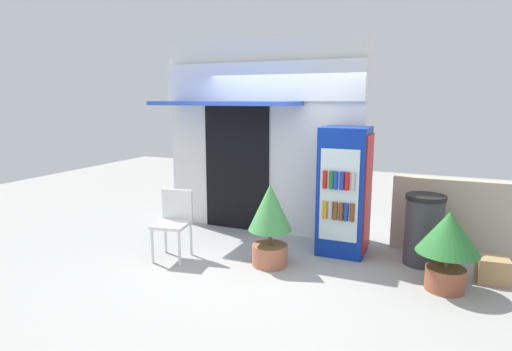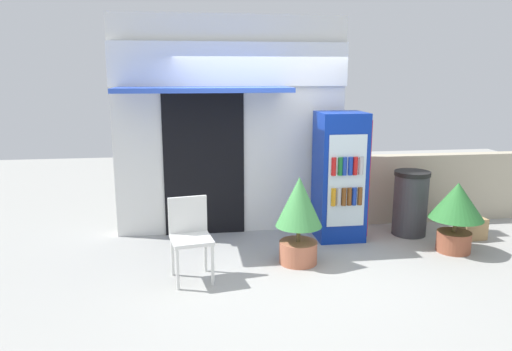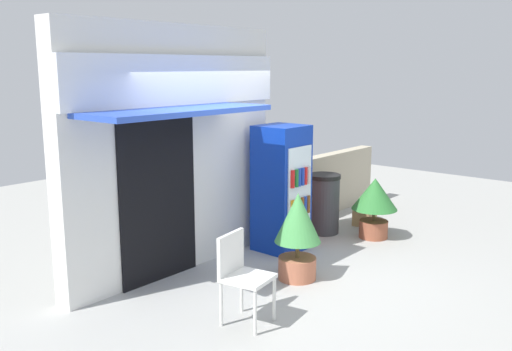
{
  "view_description": "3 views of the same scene",
  "coord_description": "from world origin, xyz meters",
  "px_view_note": "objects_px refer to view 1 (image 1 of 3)",
  "views": [
    {
      "loc": [
        2.14,
        -4.89,
        2.14
      ],
      "look_at": [
        -0.05,
        0.19,
        1.14
      ],
      "focal_mm": 29.78,
      "sensor_mm": 36.0,
      "label": 1
    },
    {
      "loc": [
        -1.05,
        -5.38,
        2.28
      ],
      "look_at": [
        -0.25,
        0.33,
        1.04
      ],
      "focal_mm": 33.54,
      "sensor_mm": 36.0,
      "label": 2
    },
    {
      "loc": [
        -5.0,
        -3.77,
        2.57
      ],
      "look_at": [
        -0.12,
        0.38,
        1.3
      ],
      "focal_mm": 38.91,
      "sensor_mm": 36.0,
      "label": 3
    }
  ],
  "objects_px": {
    "drink_cooler": "(344,191)",
    "plastic_chair": "(174,218)",
    "trash_bin": "(424,230)",
    "cardboard_box": "(492,270)",
    "potted_plant_curbside": "(448,241)",
    "potted_plant_near_shop": "(270,218)"
  },
  "relations": [
    {
      "from": "trash_bin",
      "to": "cardboard_box",
      "type": "distance_m",
      "value": 0.89
    },
    {
      "from": "plastic_chair",
      "to": "cardboard_box",
      "type": "distance_m",
      "value": 4.01
    },
    {
      "from": "drink_cooler",
      "to": "plastic_chair",
      "type": "distance_m",
      "value": 2.36
    },
    {
      "from": "potted_plant_near_shop",
      "to": "potted_plant_curbside",
      "type": "bearing_deg",
      "value": 2.71
    },
    {
      "from": "plastic_chair",
      "to": "potted_plant_curbside",
      "type": "relative_size",
      "value": 1.0
    },
    {
      "from": "drink_cooler",
      "to": "cardboard_box",
      "type": "bearing_deg",
      "value": -9.19
    },
    {
      "from": "potted_plant_curbside",
      "to": "plastic_chair",
      "type": "bearing_deg",
      "value": -174.24
    },
    {
      "from": "trash_bin",
      "to": "cardboard_box",
      "type": "height_order",
      "value": "trash_bin"
    },
    {
      "from": "potted_plant_curbside",
      "to": "trash_bin",
      "type": "height_order",
      "value": "trash_bin"
    },
    {
      "from": "drink_cooler",
      "to": "trash_bin",
      "type": "distance_m",
      "value": 1.13
    },
    {
      "from": "potted_plant_near_shop",
      "to": "potted_plant_curbside",
      "type": "height_order",
      "value": "potted_plant_near_shop"
    },
    {
      "from": "potted_plant_curbside",
      "to": "cardboard_box",
      "type": "distance_m",
      "value": 0.8
    },
    {
      "from": "drink_cooler",
      "to": "plastic_chair",
      "type": "xyz_separation_m",
      "value": [
        -2.07,
        -1.08,
        -0.34
      ]
    },
    {
      "from": "trash_bin",
      "to": "cardboard_box",
      "type": "bearing_deg",
      "value": -19.79
    },
    {
      "from": "cardboard_box",
      "to": "plastic_chair",
      "type": "bearing_deg",
      "value": -168.66
    },
    {
      "from": "cardboard_box",
      "to": "potted_plant_curbside",
      "type": "bearing_deg",
      "value": -139.39
    },
    {
      "from": "trash_bin",
      "to": "cardboard_box",
      "type": "xyz_separation_m",
      "value": [
        0.79,
        -0.28,
        -0.32
      ]
    },
    {
      "from": "plastic_chair",
      "to": "trash_bin",
      "type": "height_order",
      "value": "trash_bin"
    },
    {
      "from": "potted_plant_curbside",
      "to": "trash_bin",
      "type": "distance_m",
      "value": 0.78
    },
    {
      "from": "drink_cooler",
      "to": "cardboard_box",
      "type": "height_order",
      "value": "drink_cooler"
    },
    {
      "from": "drink_cooler",
      "to": "cardboard_box",
      "type": "relative_size",
      "value": 5.13
    },
    {
      "from": "cardboard_box",
      "to": "drink_cooler",
      "type": "bearing_deg",
      "value": 170.81
    }
  ]
}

